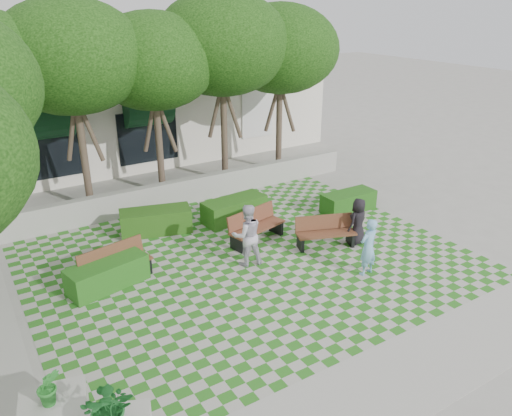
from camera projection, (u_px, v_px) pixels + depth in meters
ground at (270, 277)px, 13.67m from camera, size 90.00×90.00×0.00m
lawn at (251, 261)px, 14.45m from camera, size 12.00×12.00×0.00m
sidewalk_south at (399, 379)px, 10.00m from camera, size 16.00×2.00×0.01m
retaining_wall at (177, 193)px, 18.34m from camera, size 15.00×0.36×0.90m
bench_east at (325, 232)px, 15.21m from camera, size 1.90×1.19×0.95m
bench_mid at (256, 227)px, 15.51m from camera, size 2.04×1.07×1.02m
bench_west at (116, 265)px, 13.31m from camera, size 1.98×1.01×1.00m
hedge_east at (348, 202)px, 17.79m from camera, size 2.00×0.82×0.70m
hedge_midright at (234, 209)px, 17.03m from camera, size 2.29×1.09×0.77m
hedge_midleft at (156, 221)px, 16.14m from camera, size 2.40×1.46×0.78m
hedge_west at (107, 274)px, 13.08m from camera, size 2.20×1.25×0.72m
person_blue at (368, 247)px, 13.51m from camera, size 0.65×0.47×1.65m
person_dark at (358, 221)px, 15.26m from camera, size 0.80×0.61×1.48m
person_white at (247, 235)px, 14.00m from camera, size 1.02×0.88×1.82m
tree_row at (115, 64)px, 15.39m from camera, size 17.70×13.40×7.41m
building at (126, 100)px, 24.14m from camera, size 18.00×8.92×5.15m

